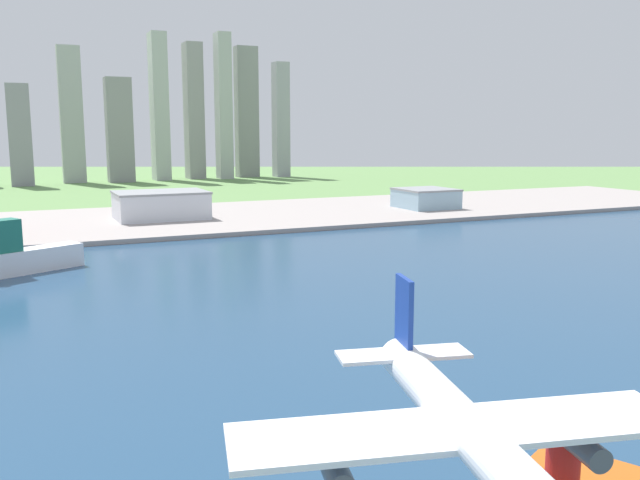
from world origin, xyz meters
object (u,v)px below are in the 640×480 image
at_px(airplane_landing, 469,434).
at_px(warehouse_annex, 426,198).
at_px(ferry_boat, 12,255).
at_px(warehouse_main, 161,205).

bearing_deg(airplane_landing, warehouse_annex, 56.91).
xyz_separation_m(airplane_landing, ferry_boat, (-30.92, 224.44, -21.47)).
bearing_deg(airplane_landing, warehouse_main, 82.26).
bearing_deg(warehouse_main, airplane_landing, -97.74).
relative_size(ferry_boat, warehouse_annex, 1.32).
height_order(airplane_landing, ferry_boat, airplane_landing).
relative_size(airplane_landing, warehouse_main, 0.78).
bearing_deg(airplane_landing, ferry_boat, 97.84).
relative_size(airplane_landing, warehouse_annex, 1.15).
bearing_deg(warehouse_main, ferry_boat, -122.94).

